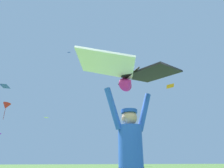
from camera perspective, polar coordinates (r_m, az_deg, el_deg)
kite_flyer_person at (r=2.74m, az=5.81°, el=-21.77°), size 0.81×0.40×1.92m
held_stunt_kite at (r=2.97m, az=5.59°, el=3.57°), size 1.86×1.14×0.41m
distant_kite_red_low_left at (r=30.88m, az=-29.82°, el=-5.89°), size 1.60×1.59×2.49m
distant_kite_orange_high_left at (r=38.77m, az=4.01°, el=-15.30°), size 0.81×0.98×1.24m
distant_kite_white_mid_left at (r=34.24m, az=-19.58°, el=-9.64°), size 0.94×0.94×0.11m
distant_kite_blue_low_right at (r=35.59m, az=-13.12°, el=9.52°), size 0.55×0.52×0.25m
distant_kite_orange_mid_right at (r=22.41m, az=17.42°, el=-0.54°), size 1.11×1.11×0.31m
distant_kite_blue_overhead_distant at (r=19.62m, az=-30.05°, el=-0.50°), size 1.03×1.02×0.30m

